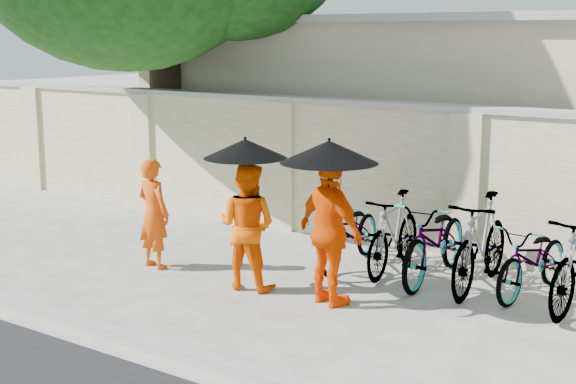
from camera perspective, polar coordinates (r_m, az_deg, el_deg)
The scene contains 14 objects.
ground at distance 9.70m, azimuth -6.08°, elevation -7.01°, with size 80.00×80.00×0.00m, color beige.
kerb at distance 8.55m, azimuth -13.66°, elevation -9.39°, with size 40.00×0.16×0.12m, color #A1A197.
compound_wall at distance 11.51m, azimuth 8.14°, elevation 0.97°, with size 20.00×0.30×2.00m, color beige.
building_behind at distance 14.59m, azimuth 18.55°, elevation 5.01°, with size 14.00×6.00×3.20m, color #C1B69C.
monk_left at distance 10.57m, azimuth -9.54°, elevation -1.51°, with size 0.53×0.35×1.45m, color #E74B09.
monk_center at distance 9.59m, azimuth -2.94°, elevation -2.42°, with size 0.75×0.58×1.53m, color #FF5B02.
parasol_center at distance 9.32m, azimuth -3.06°, elevation 3.10°, with size 0.98×0.98×0.96m.
monk_right at distance 8.97m, azimuth 3.04°, elevation -2.85°, with size 0.99×0.41×1.69m, color #FF4C00.
parasol_right at distance 8.71m, azimuth 2.94°, elevation 2.87°, with size 1.08×1.08×0.93m.
bike_0 at distance 10.58m, azimuth 4.47°, elevation -2.88°, with size 0.60×1.73×0.91m, color gray.
bike_1 at distance 10.35m, azimuth 7.53°, elevation -2.91°, with size 0.49×1.72×1.03m, color gray.
bike_2 at distance 10.08m, azimuth 10.48°, elevation -3.39°, with size 0.68×1.96×1.03m, color gray.
bike_3 at distance 9.81m, azimuth 13.53°, elevation -3.57°, with size 0.54×1.91×1.15m, color gray.
bike_4 at distance 9.79m, azimuth 17.06°, elevation -4.60°, with size 0.58×1.67×0.88m, color gray.
Camera 1 is at (6.08, -6.94, 3.01)m, focal length 50.00 mm.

